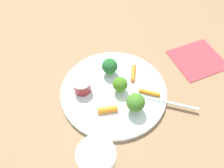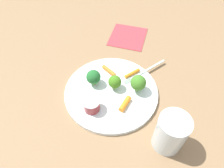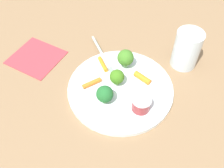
{
  "view_description": "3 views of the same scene",
  "coord_description": "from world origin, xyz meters",
  "px_view_note": "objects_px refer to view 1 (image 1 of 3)",
  "views": [
    {
      "loc": [
        -0.01,
        0.35,
        0.51
      ],
      "look_at": [
        0.0,
        -0.01,
        0.02
      ],
      "focal_mm": 38.23,
      "sensor_mm": 36.0,
      "label": 1
    },
    {
      "loc": [
        0.27,
        0.24,
        0.49
      ],
      "look_at": [
        -0.01,
        -0.01,
        0.03
      ],
      "focal_mm": 32.75,
      "sensor_mm": 36.0,
      "label": 2
    },
    {
      "loc": [
        0.32,
        -0.26,
        0.53
      ],
      "look_at": [
        -0.02,
        -0.02,
        0.02
      ],
      "focal_mm": 40.7,
      "sensor_mm": 36.0,
      "label": 3
    }
  ],
  "objects_px": {
    "plate": "(114,92)",
    "carrot_stick_1": "(107,110)",
    "drinking_glass": "(97,164)",
    "sauce_cup": "(82,85)",
    "broccoli_floret_2": "(110,66)",
    "fork": "(163,101)",
    "carrot_stick_0": "(149,93)",
    "carrot_stick_2": "(133,73)",
    "napkin": "(197,59)",
    "broccoli_floret_1": "(136,103)",
    "broccoli_floret_0": "(120,84)"
  },
  "relations": [
    {
      "from": "carrot_stick_0",
      "to": "carrot_stick_1",
      "type": "distance_m",
      "value": 0.12
    },
    {
      "from": "fork",
      "to": "sauce_cup",
      "type": "bearing_deg",
      "value": -8.61
    },
    {
      "from": "plate",
      "to": "carrot_stick_1",
      "type": "xyz_separation_m",
      "value": [
        0.01,
        0.06,
        0.01
      ]
    },
    {
      "from": "drinking_glass",
      "to": "plate",
      "type": "bearing_deg",
      "value": -97.51
    },
    {
      "from": "fork",
      "to": "napkin",
      "type": "relative_size",
      "value": 1.19
    },
    {
      "from": "broccoli_floret_2",
      "to": "carrot_stick_1",
      "type": "distance_m",
      "value": 0.12
    },
    {
      "from": "broccoli_floret_0",
      "to": "broccoli_floret_1",
      "type": "bearing_deg",
      "value": 122.44
    },
    {
      "from": "sauce_cup",
      "to": "broccoli_floret_2",
      "type": "height_order",
      "value": "broccoli_floret_2"
    },
    {
      "from": "broccoli_floret_1",
      "to": "drinking_glass",
      "type": "relative_size",
      "value": 0.51
    },
    {
      "from": "plate",
      "to": "sauce_cup",
      "type": "bearing_deg",
      "value": -0.56
    },
    {
      "from": "broccoli_floret_0",
      "to": "drinking_glass",
      "type": "xyz_separation_m",
      "value": [
        0.04,
        0.21,
        0.02
      ]
    },
    {
      "from": "broccoli_floret_0",
      "to": "broccoli_floret_1",
      "type": "distance_m",
      "value": 0.07
    },
    {
      "from": "broccoli_floret_2",
      "to": "fork",
      "type": "relative_size",
      "value": 0.31
    },
    {
      "from": "plate",
      "to": "broccoli_floret_1",
      "type": "height_order",
      "value": "broccoli_floret_1"
    },
    {
      "from": "plate",
      "to": "carrot_stick_1",
      "type": "bearing_deg",
      "value": 77.68
    },
    {
      "from": "sauce_cup",
      "to": "broccoli_floret_0",
      "type": "relative_size",
      "value": 1.01
    },
    {
      "from": "plate",
      "to": "carrot_stick_1",
      "type": "distance_m",
      "value": 0.07
    },
    {
      "from": "plate",
      "to": "carrot_stick_1",
      "type": "relative_size",
      "value": 5.6
    },
    {
      "from": "drinking_glass",
      "to": "carrot_stick_1",
      "type": "bearing_deg",
      "value": -95.36
    },
    {
      "from": "broccoli_floret_2",
      "to": "carrot_stick_0",
      "type": "distance_m",
      "value": 0.12
    },
    {
      "from": "fork",
      "to": "carrot_stick_2",
      "type": "bearing_deg",
      "value": -49.36
    },
    {
      "from": "carrot_stick_0",
      "to": "carrot_stick_2",
      "type": "distance_m",
      "value": 0.07
    },
    {
      "from": "carrot_stick_0",
      "to": "sauce_cup",
      "type": "bearing_deg",
      "value": -2.82
    },
    {
      "from": "broccoli_floret_0",
      "to": "broccoli_floret_1",
      "type": "relative_size",
      "value": 0.83
    },
    {
      "from": "carrot_stick_2",
      "to": "drinking_glass",
      "type": "bearing_deg",
      "value": 73.14
    },
    {
      "from": "sauce_cup",
      "to": "carrot_stick_1",
      "type": "relative_size",
      "value": 0.95
    },
    {
      "from": "broccoli_floret_1",
      "to": "broccoli_floret_2",
      "type": "relative_size",
      "value": 1.1
    },
    {
      "from": "broccoli_floret_2",
      "to": "carrot_stick_2",
      "type": "distance_m",
      "value": 0.07
    },
    {
      "from": "carrot_stick_0",
      "to": "carrot_stick_2",
      "type": "relative_size",
      "value": 1.04
    },
    {
      "from": "broccoli_floret_1",
      "to": "fork",
      "type": "distance_m",
      "value": 0.08
    },
    {
      "from": "plate",
      "to": "carrot_stick_1",
      "type": "height_order",
      "value": "carrot_stick_1"
    },
    {
      "from": "carrot_stick_1",
      "to": "drinking_glass",
      "type": "bearing_deg",
      "value": 84.64
    },
    {
      "from": "drinking_glass",
      "to": "carrot_stick_0",
      "type": "bearing_deg",
      "value": -120.97
    },
    {
      "from": "napkin",
      "to": "broccoli_floret_0",
      "type": "bearing_deg",
      "value": 28.87
    },
    {
      "from": "carrot_stick_2",
      "to": "drinking_glass",
      "type": "distance_m",
      "value": 0.27
    },
    {
      "from": "carrot_stick_0",
      "to": "broccoli_floret_0",
      "type": "bearing_deg",
      "value": -6.94
    },
    {
      "from": "broccoli_floret_1",
      "to": "carrot_stick_1",
      "type": "height_order",
      "value": "broccoli_floret_1"
    },
    {
      "from": "plate",
      "to": "broccoli_floret_0",
      "type": "relative_size",
      "value": 5.96
    },
    {
      "from": "fork",
      "to": "napkin",
      "type": "bearing_deg",
      "value": -126.81
    },
    {
      "from": "carrot_stick_1",
      "to": "napkin",
      "type": "height_order",
      "value": "carrot_stick_1"
    },
    {
      "from": "plate",
      "to": "carrot_stick_0",
      "type": "xyz_separation_m",
      "value": [
        -0.09,
        0.01,
        0.01
      ]
    },
    {
      "from": "sauce_cup",
      "to": "napkin",
      "type": "distance_m",
      "value": 0.35
    },
    {
      "from": "carrot_stick_2",
      "to": "sauce_cup",
      "type": "bearing_deg",
      "value": 22.22
    },
    {
      "from": "plate",
      "to": "broccoli_floret_1",
      "type": "xyz_separation_m",
      "value": [
        -0.05,
        0.06,
        0.04
      ]
    },
    {
      "from": "plate",
      "to": "broccoli_floret_2",
      "type": "bearing_deg",
      "value": -77.85
    },
    {
      "from": "plate",
      "to": "carrot_stick_2",
      "type": "bearing_deg",
      "value": -133.28
    },
    {
      "from": "sauce_cup",
      "to": "fork",
      "type": "distance_m",
      "value": 0.21
    },
    {
      "from": "broccoli_floret_1",
      "to": "broccoli_floret_0",
      "type": "bearing_deg",
      "value": -57.56
    },
    {
      "from": "plate",
      "to": "broccoli_floret_1",
      "type": "relative_size",
      "value": 4.94
    },
    {
      "from": "sauce_cup",
      "to": "drinking_glass",
      "type": "height_order",
      "value": "drinking_glass"
    }
  ]
}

